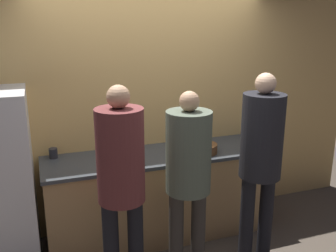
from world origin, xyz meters
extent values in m
plane|color=#4C4238|center=(0.00, 0.00, 0.00)|extent=(14.00, 14.00, 0.00)
cube|color=#E0B266|center=(0.00, 0.74, 1.30)|extent=(5.20, 0.06, 2.60)
cube|color=tan|center=(0.00, 0.39, 0.44)|extent=(2.34, 0.69, 0.88)
cube|color=#383D42|center=(0.00, 0.39, 0.89)|extent=(2.37, 0.72, 0.03)
cylinder|color=black|center=(-0.69, -0.38, 0.42)|extent=(0.13, 0.13, 0.85)
cylinder|color=black|center=(-0.48, -0.38, 0.42)|extent=(0.13, 0.13, 0.85)
cylinder|color=brown|center=(-0.58, -0.38, 1.22)|extent=(0.37, 0.37, 0.74)
sphere|color=tan|center=(-0.58, -0.38, 1.68)|extent=(0.18, 0.18, 0.18)
cylinder|color=#38332D|center=(-0.09, -0.32, 0.40)|extent=(0.13, 0.13, 0.81)
cylinder|color=#38332D|center=(0.12, -0.32, 0.40)|extent=(0.13, 0.13, 0.81)
cylinder|color=#515B4C|center=(0.01, -0.32, 1.16)|extent=(0.39, 0.39, 0.70)
sphere|color=tan|center=(0.01, -0.32, 1.59)|extent=(0.17, 0.17, 0.17)
cylinder|color=black|center=(0.59, -0.37, 0.43)|extent=(0.13, 0.13, 0.86)
cylinder|color=black|center=(0.79, -0.37, 0.43)|extent=(0.13, 0.13, 0.86)
cylinder|color=black|center=(0.69, -0.37, 1.24)|extent=(0.37, 0.37, 0.76)
sphere|color=#DBAD89|center=(0.69, -0.37, 1.71)|extent=(0.18, 0.18, 0.18)
cylinder|color=brown|center=(0.42, 0.26, 0.96)|extent=(0.29, 0.29, 0.09)
ellipsoid|color=yellow|center=(0.45, 0.26, 1.03)|extent=(0.15, 0.12, 0.04)
cylinder|color=silver|center=(0.53, 0.54, 0.98)|extent=(0.12, 0.12, 0.14)
cylinder|color=#99754C|center=(0.51, 0.54, 1.09)|extent=(0.01, 0.05, 0.24)
cylinder|color=#99754C|center=(0.54, 0.54, 1.09)|extent=(0.03, 0.05, 0.24)
cylinder|color=#99754C|center=(0.53, 0.53, 1.09)|extent=(0.05, 0.01, 0.24)
cylinder|color=brown|center=(-0.56, 0.43, 0.96)|extent=(0.06, 0.06, 0.10)
cylinder|color=brown|center=(-0.56, 0.43, 1.03)|extent=(0.03, 0.03, 0.03)
cylinder|color=black|center=(-0.56, 0.43, 1.05)|extent=(0.03, 0.03, 0.01)
cylinder|color=red|center=(-0.41, 0.20, 0.99)|extent=(0.06, 0.06, 0.16)
cylinder|color=red|center=(-0.41, 0.20, 1.10)|extent=(0.03, 0.03, 0.05)
cylinder|color=black|center=(-0.41, 0.20, 1.14)|extent=(0.03, 0.03, 0.02)
cylinder|color=#28282D|center=(-1.04, 0.61, 0.96)|extent=(0.08, 0.08, 0.10)
cylinder|color=white|center=(-0.35, 0.58, 0.96)|extent=(0.08, 0.08, 0.10)
camera|label=1|loc=(-1.15, -3.05, 2.21)|focal=40.00mm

